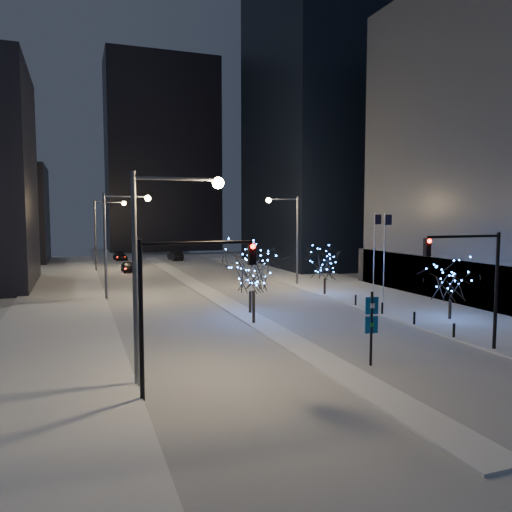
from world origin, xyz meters
name	(u,v)px	position (x,y,z in m)	size (l,w,h in m)	color
ground	(346,376)	(0.00, 0.00, 0.00)	(160.00, 160.00, 0.00)	silver
road	(192,284)	(0.00, 35.00, 0.01)	(20.00, 130.00, 0.02)	#B1B5C0
median	(203,289)	(0.00, 30.00, 0.07)	(2.00, 80.00, 0.15)	silver
east_sidewalk	(377,296)	(15.00, 20.00, 0.07)	(10.00, 90.00, 0.15)	silver
west_sidewalk	(58,316)	(-14.00, 20.00, 0.07)	(8.00, 90.00, 0.15)	silver
horizon_block	(162,156)	(6.00, 92.00, 21.00)	(24.00, 14.00, 42.00)	black
street_lamp_w_near	(158,248)	(-8.94, 2.00, 6.50)	(4.40, 0.56, 10.00)	#595E66
street_lamp_w_mid	(117,231)	(-8.94, 27.00, 6.50)	(4.40, 0.56, 10.00)	#595E66
street_lamp_w_far	(103,225)	(-8.94, 52.00, 6.50)	(4.40, 0.56, 10.00)	#595E66
street_lamp_east	(290,228)	(10.08, 30.00, 6.45)	(3.90, 0.56, 10.00)	#595E66
traffic_signal_west	(177,290)	(-8.44, 0.00, 4.76)	(5.26, 0.43, 7.00)	black
traffic_signal_east	(476,272)	(8.94, 1.00, 4.76)	(5.26, 0.43, 7.00)	black
flagpoles	(380,250)	(13.37, 17.25, 4.80)	(1.35, 2.60, 8.00)	silver
bollards	(397,313)	(10.20, 10.00, 0.60)	(0.16, 12.16, 0.90)	black
car_near	(128,267)	(-5.83, 49.31, 0.72)	(1.71, 4.25, 1.45)	black
car_mid	(175,256)	(3.63, 64.82, 0.82)	(1.74, 4.99, 1.64)	black
car_far	(120,256)	(-5.44, 67.90, 0.72)	(2.01, 4.93, 1.43)	black
holiday_tree_median_near	(254,267)	(-0.50, 12.39, 4.25)	(4.76, 4.76, 6.21)	black
holiday_tree_median_far	(250,273)	(0.50, 16.05, 3.35)	(4.28, 4.28, 4.96)	black
holiday_tree_plaza_near	(451,282)	(13.92, 8.64, 2.98)	(3.70, 3.70, 4.48)	black
holiday_tree_plaza_far	(325,264)	(10.50, 22.34, 3.12)	(4.93, 4.93, 4.67)	black
wayfinding_sign	(371,321)	(2.07, 1.00, 2.44)	(0.71, 0.19, 3.98)	black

